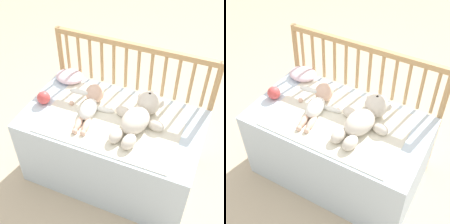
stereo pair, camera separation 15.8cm
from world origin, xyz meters
The scene contains 8 objects.
ground_plane centered at (0.00, 0.00, 0.00)m, with size 12.00×12.00×0.00m, color #C6B293.
crib_mattress centered at (0.00, 0.00, 0.27)m, with size 1.12×0.62×0.54m.
crib_rail centered at (0.00, 0.34, 0.63)m, with size 1.12×0.04×0.90m.
blanket centered at (0.01, -0.02, 0.55)m, with size 0.84×0.55×0.01m.
teddy_bear centered at (0.16, 0.03, 0.61)m, with size 0.34×0.46×0.15m.
baby centered at (-0.16, 0.03, 0.59)m, with size 0.33×0.40×0.12m.
toy_ball centered at (-0.47, -0.04, 0.59)m, with size 0.09×0.09×0.09m.
small_pillow centered at (-0.44, 0.25, 0.57)m, with size 0.20×0.17×0.06m.
Camera 2 is at (0.69, -1.22, 1.89)m, focal length 50.00 mm.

